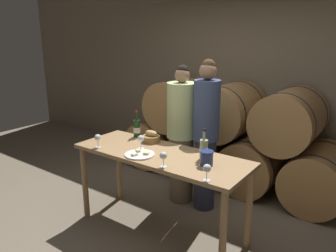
# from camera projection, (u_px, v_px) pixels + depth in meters

# --- Properties ---
(ground_plane) EXTENTS (10.00, 10.00, 0.00)m
(ground_plane) POSITION_uv_depth(u_px,v_px,m) (161.00, 230.00, 3.52)
(ground_plane) COLOR #726654
(stone_wall_back) EXTENTS (10.00, 0.12, 3.20)m
(stone_wall_back) POSITION_uv_depth(u_px,v_px,m) (249.00, 65.00, 4.76)
(stone_wall_back) COLOR #7F705B
(stone_wall_back) RESTS_ON ground_plane
(barrel_stack) EXTENTS (3.16, 0.93, 1.41)m
(barrel_stack) POSITION_uv_depth(u_px,v_px,m) (228.00, 137.00, 4.56)
(barrel_stack) COLOR #A87A47
(barrel_stack) RESTS_ON ground_plane
(tasting_table) EXTENTS (1.84, 0.67, 0.88)m
(tasting_table) POSITION_uv_depth(u_px,v_px,m) (160.00, 164.00, 3.31)
(tasting_table) COLOR #99754C
(tasting_table) RESTS_ON ground_plane
(person_left) EXTENTS (0.36, 0.36, 1.69)m
(person_left) POSITION_uv_depth(u_px,v_px,m) (182.00, 135.00, 3.96)
(person_left) COLOR #756651
(person_left) RESTS_ON ground_plane
(person_right) EXTENTS (0.30, 0.30, 1.78)m
(person_right) POSITION_uv_depth(u_px,v_px,m) (206.00, 135.00, 3.75)
(person_right) COLOR #2D334C
(person_right) RESTS_ON ground_plane
(wine_bottle_red) EXTENTS (0.08, 0.08, 0.31)m
(wine_bottle_red) POSITION_uv_depth(u_px,v_px,m) (137.00, 128.00, 3.77)
(wine_bottle_red) COLOR #193819
(wine_bottle_red) RESTS_ON tasting_table
(wine_bottle_white) EXTENTS (0.08, 0.08, 0.30)m
(wine_bottle_white) POSITION_uv_depth(u_px,v_px,m) (204.00, 149.00, 3.09)
(wine_bottle_white) COLOR #ADBC7F
(wine_bottle_white) RESTS_ON tasting_table
(blue_crock) EXTENTS (0.13, 0.13, 0.14)m
(blue_crock) POSITION_uv_depth(u_px,v_px,m) (207.00, 158.00, 2.95)
(blue_crock) COLOR navy
(blue_crock) RESTS_ON tasting_table
(bread_basket) EXTENTS (0.19, 0.19, 0.13)m
(bread_basket) POSITION_uv_depth(u_px,v_px,m) (151.00, 137.00, 3.61)
(bread_basket) COLOR olive
(bread_basket) RESTS_ON tasting_table
(cheese_plate) EXTENTS (0.30, 0.30, 0.04)m
(cheese_plate) POSITION_uv_depth(u_px,v_px,m) (140.00, 154.00, 3.22)
(cheese_plate) COLOR white
(cheese_plate) RESTS_ON tasting_table
(wine_glass_far_left) EXTENTS (0.07, 0.07, 0.14)m
(wine_glass_far_left) POSITION_uv_depth(u_px,v_px,m) (98.00, 138.00, 3.42)
(wine_glass_far_left) COLOR white
(wine_glass_far_left) RESTS_ON tasting_table
(wine_glass_left) EXTENTS (0.07, 0.07, 0.14)m
(wine_glass_left) POSITION_uv_depth(u_px,v_px,m) (141.00, 139.00, 3.38)
(wine_glass_left) COLOR white
(wine_glass_left) RESTS_ON tasting_table
(wine_glass_center) EXTENTS (0.07, 0.07, 0.14)m
(wine_glass_center) POSITION_uv_depth(u_px,v_px,m) (163.00, 156.00, 2.91)
(wine_glass_center) COLOR white
(wine_glass_center) RESTS_ON tasting_table
(wine_glass_right) EXTENTS (0.07, 0.07, 0.14)m
(wine_glass_right) POSITION_uv_depth(u_px,v_px,m) (207.00, 169.00, 2.63)
(wine_glass_right) COLOR white
(wine_glass_right) RESTS_ON tasting_table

